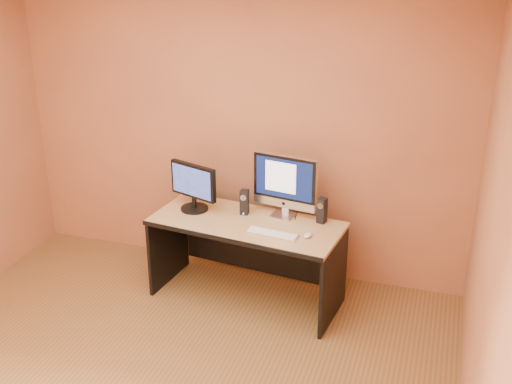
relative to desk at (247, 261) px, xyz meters
The scene contains 10 objects.
walls 1.73m from the desk, 100.03° to the right, with size 4.00×4.00×2.60m, color #AB6845, non-canonical shape.
desk is the anchor object (origin of this frame).
imac 0.70m from the desk, 38.43° to the left, with size 0.55×0.20×0.53m, color silver, non-canonical shape.
second_monitor 0.75m from the desk, 168.63° to the left, with size 0.46×0.23×0.40m, color black, non-canonical shape.
speaker_left 0.49m from the desk, 113.54° to the left, with size 0.07×0.07×0.21m, color black, non-canonical shape.
speaker_right 0.76m from the desk, 16.82° to the left, with size 0.07×0.07×0.21m, color black, non-canonical shape.
keyboard 0.47m from the desk, 30.68° to the right, with size 0.41×0.11×0.02m, color silver.
mouse 0.66m from the desk, 11.62° to the right, with size 0.06×0.10×0.03m, color silver.
cable_a 0.56m from the desk, 36.34° to the left, with size 0.01×0.01×0.21m, color black.
cable_b 0.52m from the desk, 50.32° to the left, with size 0.01×0.01×0.17m, color black.
Camera 1 is at (1.73, -2.98, 2.93)m, focal length 45.00 mm.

